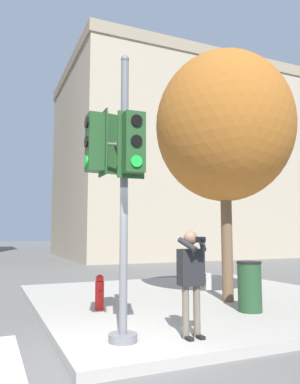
{
  "coord_description": "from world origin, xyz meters",
  "views": [
    {
      "loc": [
        -1.53,
        -5.05,
        1.79
      ],
      "look_at": [
        0.97,
        0.71,
        2.48
      ],
      "focal_mm": 35.0,
      "sensor_mm": 36.0,
      "label": 1
    }
  ],
  "objects_px": {
    "traffic_signal_pole": "(116,166)",
    "person_photographer": "(192,273)",
    "street_tree": "(224,127)",
    "trash_bin": "(250,286)",
    "fire_hydrant": "(100,292)"
  },
  "relations": [
    {
      "from": "traffic_signal_pole",
      "to": "person_photographer",
      "type": "relative_size",
      "value": 2.72
    },
    {
      "from": "person_photographer",
      "to": "street_tree",
      "type": "height_order",
      "value": "street_tree"
    },
    {
      "from": "traffic_signal_pole",
      "to": "fire_hydrant",
      "type": "xyz_separation_m",
      "value": [
        0.46,
        2.43,
        -2.31
      ]
    },
    {
      "from": "traffic_signal_pole",
      "to": "person_photographer",
      "type": "bearing_deg",
      "value": -11.27
    },
    {
      "from": "traffic_signal_pole",
      "to": "street_tree",
      "type": "xyz_separation_m",
      "value": [
        3.57,
        2.16,
        1.62
      ]
    },
    {
      "from": "person_photographer",
      "to": "trash_bin",
      "type": "bearing_deg",
      "value": 30.56
    },
    {
      "from": "street_tree",
      "to": "person_photographer",
      "type": "bearing_deg",
      "value": -134.46
    },
    {
      "from": "traffic_signal_pole",
      "to": "street_tree",
      "type": "distance_m",
      "value": 4.48
    },
    {
      "from": "traffic_signal_pole",
      "to": "trash_bin",
      "type": "relative_size",
      "value": 4.37
    },
    {
      "from": "traffic_signal_pole",
      "to": "street_tree",
      "type": "height_order",
      "value": "street_tree"
    },
    {
      "from": "person_photographer",
      "to": "traffic_signal_pole",
      "type": "bearing_deg",
      "value": 168.73
    },
    {
      "from": "street_tree",
      "to": "fire_hydrant",
      "type": "xyz_separation_m",
      "value": [
        -3.11,
        0.27,
        -3.93
      ]
    },
    {
      "from": "street_tree",
      "to": "trash_bin",
      "type": "height_order",
      "value": "street_tree"
    },
    {
      "from": "trash_bin",
      "to": "fire_hydrant",
      "type": "bearing_deg",
      "value": 153.01
    },
    {
      "from": "person_photographer",
      "to": "fire_hydrant",
      "type": "relative_size",
      "value": 2.25
    }
  ]
}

